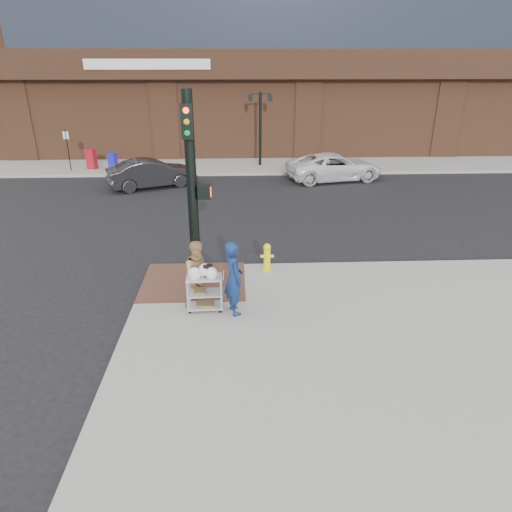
{
  "coord_description": "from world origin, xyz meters",
  "views": [
    {
      "loc": [
        0.62,
        -10.41,
        5.74
      ],
      "look_at": [
        1.07,
        0.03,
        1.25
      ],
      "focal_mm": 32.0,
      "sensor_mm": 36.0,
      "label": 1
    }
  ],
  "objects_px": {
    "pedestrian_tan": "(199,274)",
    "minivan_white": "(335,167)",
    "lamp_post": "(260,121)",
    "utility_cart": "(205,290)",
    "traffic_signal_pole": "(193,187)",
    "woman_blue": "(234,278)",
    "fire_hydrant": "(267,257)",
    "sedan_dark": "(152,173)"
  },
  "relations": [
    {
      "from": "traffic_signal_pole",
      "to": "woman_blue",
      "type": "relative_size",
      "value": 2.74
    },
    {
      "from": "traffic_signal_pole",
      "to": "minivan_white",
      "type": "xyz_separation_m",
      "value": [
        6.17,
        12.07,
        -2.15
      ]
    },
    {
      "from": "utility_cart",
      "to": "lamp_post",
      "type": "bearing_deg",
      "value": 82.51
    },
    {
      "from": "traffic_signal_pole",
      "to": "utility_cart",
      "type": "relative_size",
      "value": 4.25
    },
    {
      "from": "woman_blue",
      "to": "utility_cart",
      "type": "distance_m",
      "value": 0.81
    },
    {
      "from": "lamp_post",
      "to": "woman_blue",
      "type": "relative_size",
      "value": 2.19
    },
    {
      "from": "traffic_signal_pole",
      "to": "sedan_dark",
      "type": "relative_size",
      "value": 1.19
    },
    {
      "from": "lamp_post",
      "to": "fire_hydrant",
      "type": "xyz_separation_m",
      "value": [
        -0.54,
        -14.45,
        -2.05
      ]
    },
    {
      "from": "utility_cart",
      "to": "sedan_dark",
      "type": "bearing_deg",
      "value": 104.94
    },
    {
      "from": "lamp_post",
      "to": "utility_cart",
      "type": "bearing_deg",
      "value": -97.49
    },
    {
      "from": "woman_blue",
      "to": "minivan_white",
      "type": "xyz_separation_m",
      "value": [
        5.18,
        13.65,
        -0.38
      ]
    },
    {
      "from": "traffic_signal_pole",
      "to": "pedestrian_tan",
      "type": "bearing_deg",
      "value": -82.6
    },
    {
      "from": "pedestrian_tan",
      "to": "minivan_white",
      "type": "bearing_deg",
      "value": 43.52
    },
    {
      "from": "woman_blue",
      "to": "pedestrian_tan",
      "type": "bearing_deg",
      "value": 48.08
    },
    {
      "from": "lamp_post",
      "to": "woman_blue",
      "type": "xyz_separation_m",
      "value": [
        -1.48,
        -16.81,
        -1.56
      ]
    },
    {
      "from": "traffic_signal_pole",
      "to": "woman_blue",
      "type": "height_order",
      "value": "traffic_signal_pole"
    },
    {
      "from": "woman_blue",
      "to": "minivan_white",
      "type": "height_order",
      "value": "woman_blue"
    },
    {
      "from": "pedestrian_tan",
      "to": "fire_hydrant",
      "type": "relative_size",
      "value": 2.06
    },
    {
      "from": "pedestrian_tan",
      "to": "woman_blue",
      "type": "bearing_deg",
      "value": -46.45
    },
    {
      "from": "traffic_signal_pole",
      "to": "minivan_white",
      "type": "relative_size",
      "value": 1.02
    },
    {
      "from": "sedan_dark",
      "to": "minivan_white",
      "type": "bearing_deg",
      "value": -107.3
    },
    {
      "from": "traffic_signal_pole",
      "to": "utility_cart",
      "type": "bearing_deg",
      "value": -78.6
    },
    {
      "from": "fire_hydrant",
      "to": "lamp_post",
      "type": "bearing_deg",
      "value": 87.84
    },
    {
      "from": "sedan_dark",
      "to": "fire_hydrant",
      "type": "height_order",
      "value": "sedan_dark"
    },
    {
      "from": "traffic_signal_pole",
      "to": "fire_hydrant",
      "type": "bearing_deg",
      "value": 21.98
    },
    {
      "from": "sedan_dark",
      "to": "utility_cart",
      "type": "xyz_separation_m",
      "value": [
        3.3,
        -12.38,
        -0.01
      ]
    },
    {
      "from": "pedestrian_tan",
      "to": "sedan_dark",
      "type": "relative_size",
      "value": 0.4
    },
    {
      "from": "sedan_dark",
      "to": "pedestrian_tan",
      "type": "bearing_deg",
      "value": 170.41
    },
    {
      "from": "utility_cart",
      "to": "traffic_signal_pole",
      "type": "bearing_deg",
      "value": 101.4
    },
    {
      "from": "lamp_post",
      "to": "sedan_dark",
      "type": "bearing_deg",
      "value": -142.12
    },
    {
      "from": "fire_hydrant",
      "to": "traffic_signal_pole",
      "type": "bearing_deg",
      "value": -158.02
    },
    {
      "from": "woman_blue",
      "to": "pedestrian_tan",
      "type": "height_order",
      "value": "woman_blue"
    },
    {
      "from": "lamp_post",
      "to": "traffic_signal_pole",
      "type": "xyz_separation_m",
      "value": [
        -2.48,
        -15.23,
        0.21
      ]
    },
    {
      "from": "utility_cart",
      "to": "minivan_white",
      "type": "bearing_deg",
      "value": 66.45
    },
    {
      "from": "pedestrian_tan",
      "to": "sedan_dark",
      "type": "height_order",
      "value": "pedestrian_tan"
    },
    {
      "from": "woman_blue",
      "to": "pedestrian_tan",
      "type": "distance_m",
      "value": 0.92
    },
    {
      "from": "traffic_signal_pole",
      "to": "woman_blue",
      "type": "xyz_separation_m",
      "value": [
        0.99,
        -1.58,
        -1.77
      ]
    },
    {
      "from": "minivan_white",
      "to": "utility_cart",
      "type": "relative_size",
      "value": 4.19
    },
    {
      "from": "minivan_white",
      "to": "utility_cart",
      "type": "bearing_deg",
      "value": 144.76
    },
    {
      "from": "utility_cart",
      "to": "fire_hydrant",
      "type": "height_order",
      "value": "utility_cart"
    },
    {
      "from": "pedestrian_tan",
      "to": "fire_hydrant",
      "type": "bearing_deg",
      "value": 25.98
    },
    {
      "from": "woman_blue",
      "to": "fire_hydrant",
      "type": "height_order",
      "value": "woman_blue"
    }
  ]
}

